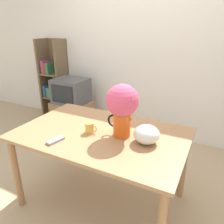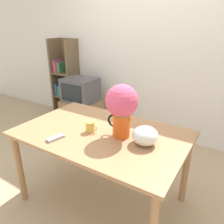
% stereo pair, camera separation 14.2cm
% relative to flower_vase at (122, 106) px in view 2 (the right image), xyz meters
% --- Properties ---
extents(ground_plane, '(12.00, 12.00, 0.00)m').
position_rel_flower_vase_xyz_m(ground_plane, '(-0.43, -0.01, -1.01)').
color(ground_plane, tan).
extents(wall_back, '(8.00, 0.05, 2.60)m').
position_rel_flower_vase_xyz_m(wall_back, '(-0.43, 1.59, 0.29)').
color(wall_back, silver).
rests_on(wall_back, ground_plane).
extents(table, '(1.45, 0.93, 0.75)m').
position_rel_flower_vase_xyz_m(table, '(-0.18, -0.03, -0.36)').
color(table, '#A3754C').
rests_on(table, ground_plane).
extents(flower_vase, '(0.26, 0.26, 0.44)m').
position_rel_flower_vase_xyz_m(flower_vase, '(0.00, 0.00, 0.00)').
color(flower_vase, '#E05619').
rests_on(flower_vase, table).
extents(coffee_mug, '(0.11, 0.08, 0.09)m').
position_rel_flower_vase_xyz_m(coffee_mug, '(-0.27, -0.07, -0.22)').
color(coffee_mug, gold).
rests_on(coffee_mug, table).
extents(white_bowl, '(0.20, 0.20, 0.15)m').
position_rel_flower_vase_xyz_m(white_bowl, '(0.22, -0.02, -0.19)').
color(white_bowl, silver).
rests_on(white_bowl, table).
extents(remote_control, '(0.09, 0.16, 0.02)m').
position_rel_flower_vase_xyz_m(remote_control, '(-0.43, -0.33, -0.26)').
color(remote_control, '#999999').
rests_on(remote_control, table).
extents(tv_stand, '(0.59, 0.44, 0.46)m').
position_rel_flower_vase_xyz_m(tv_stand, '(-1.40, 1.15, -0.78)').
color(tv_stand, '#8E6B47').
rests_on(tv_stand, ground_plane).
extents(tv_set, '(0.50, 0.43, 0.37)m').
position_rel_flower_vase_xyz_m(tv_set, '(-1.40, 1.14, -0.36)').
color(tv_set, '#4C4C51').
rests_on(tv_set, tv_stand).
extents(bookshelf, '(0.43, 0.32, 1.39)m').
position_rel_flower_vase_xyz_m(bookshelf, '(-1.97, 1.43, -0.34)').
color(bookshelf, brown).
rests_on(bookshelf, ground_plane).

